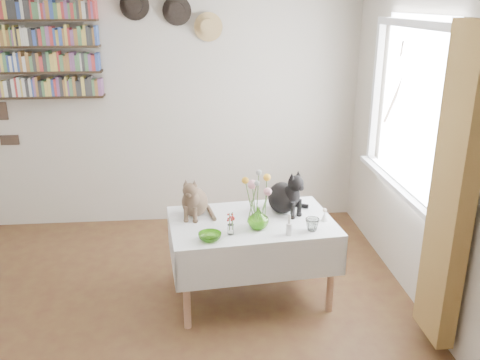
{
  "coord_description": "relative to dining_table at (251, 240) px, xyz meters",
  "views": [
    {
      "loc": [
        0.28,
        -2.98,
        2.3
      ],
      "look_at": [
        0.61,
        0.52,
        1.05
      ],
      "focal_mm": 38.0,
      "sensor_mm": 36.0,
      "label": 1
    }
  ],
  "objects": [
    {
      "name": "drinking_glass",
      "position": [
        0.43,
        -0.23,
        0.22
      ],
      "size": [
        0.14,
        0.14,
        0.1
      ],
      "primitive_type": "imported",
      "rotation": [
        0.0,
        0.0,
        0.46
      ],
      "color": "white",
      "rests_on": "dining_table"
    },
    {
      "name": "tabby_cat",
      "position": [
        -0.44,
        0.15,
        0.34
      ],
      "size": [
        0.3,
        0.34,
        0.34
      ],
      "primitive_type": null,
      "rotation": [
        0.0,
        0.0,
        -0.27
      ],
      "color": "brown",
      "rests_on": "dining_table"
    },
    {
      "name": "candlestick",
      "position": [
        0.24,
        -0.28,
        0.22
      ],
      "size": [
        0.04,
        0.04,
        0.16
      ],
      "color": "white",
      "rests_on": "dining_table"
    },
    {
      "name": "wall_art_plaques",
      "position": [
        -2.33,
        1.61,
        0.61
      ],
      "size": [
        0.21,
        0.02,
        0.44
      ],
      "color": "#38281E",
      "rests_on": "room"
    },
    {
      "name": "window",
      "position": [
        1.26,
        0.18,
        0.89
      ],
      "size": [
        0.12,
        1.52,
        1.32
      ],
      "color": "white",
      "rests_on": "room"
    },
    {
      "name": "porcelain_figurine",
      "position": [
        0.56,
        -0.06,
        0.21
      ],
      "size": [
        0.06,
        0.06,
        0.11
      ],
      "color": "white",
      "rests_on": "dining_table"
    },
    {
      "name": "black_cat",
      "position": [
        0.26,
        0.15,
        0.35
      ],
      "size": [
        0.39,
        0.41,
        0.38
      ],
      "primitive_type": null,
      "rotation": [
        0.0,
        0.0,
        0.66
      ],
      "color": "black",
      "rests_on": "dining_table"
    },
    {
      "name": "room",
      "position": [
        -0.71,
        -0.62,
        0.74
      ],
      "size": [
        4.08,
        4.58,
        2.58
      ],
      "color": "brown",
      "rests_on": "ground"
    },
    {
      "name": "green_bowl",
      "position": [
        -0.34,
        -0.31,
        0.19
      ],
      "size": [
        0.21,
        0.21,
        0.05
      ],
      "primitive_type": "imported",
      "rotation": [
        0.0,
        0.0,
        0.34
      ],
      "color": "#7ED339",
      "rests_on": "dining_table"
    },
    {
      "name": "curtain",
      "position": [
        1.19,
        -0.74,
        0.64
      ],
      "size": [
        0.12,
        0.38,
        2.1
      ],
      "primitive_type": "cube",
      "color": "brown",
      "rests_on": "room"
    },
    {
      "name": "berry_jar",
      "position": [
        -0.18,
        -0.23,
        0.25
      ],
      "size": [
        0.05,
        0.05,
        0.19
      ],
      "color": "white",
      "rests_on": "dining_table"
    },
    {
      "name": "flower_vase",
      "position": [
        0.03,
        -0.15,
        0.25
      ],
      "size": [
        0.17,
        0.17,
        0.17
      ],
      "primitive_type": "imported",
      "rotation": [
        0.0,
        0.0,
        -0.09
      ],
      "color": "#7ED339",
      "rests_on": "dining_table"
    },
    {
      "name": "dining_table",
      "position": [
        0.0,
        0.0,
        0.0
      ],
      "size": [
        1.34,
        0.94,
        0.68
      ],
      "color": "white",
      "rests_on": "room"
    },
    {
      "name": "wall_hats",
      "position": [
        -0.59,
        1.57,
        1.66
      ],
      "size": [
        0.98,
        0.09,
        0.48
      ],
      "color": "black",
      "rests_on": "room"
    },
    {
      "name": "flower_bouquet",
      "position": [
        0.03,
        -0.13,
        0.51
      ],
      "size": [
        0.17,
        0.12,
        0.39
      ],
      "color": "#4C7233",
      "rests_on": "flower_vase"
    },
    {
      "name": "bookshelf_unit",
      "position": [
        -1.81,
        1.54,
        1.33
      ],
      "size": [
        1.0,
        0.16,
        0.91
      ],
      "color": "#2E2114",
      "rests_on": "room"
    }
  ]
}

